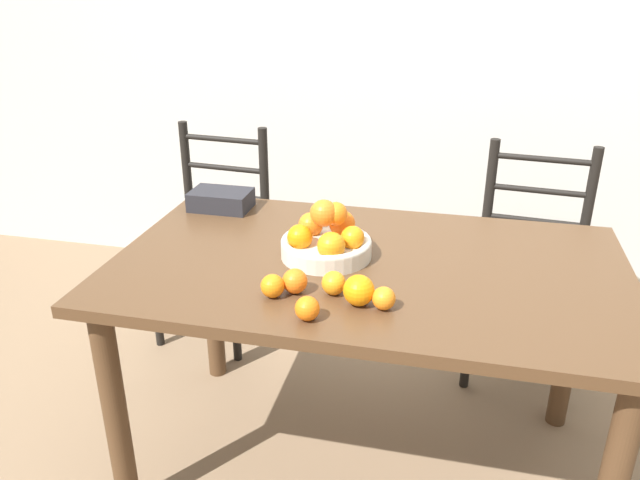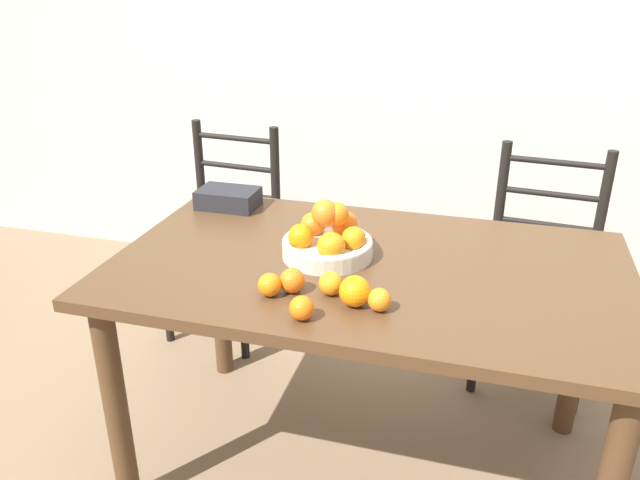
{
  "view_description": "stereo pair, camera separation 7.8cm",
  "coord_description": "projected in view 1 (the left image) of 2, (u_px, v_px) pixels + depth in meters",
  "views": [
    {
      "loc": [
        0.24,
        -1.64,
        1.55
      ],
      "look_at": [
        -0.13,
        -0.07,
        0.84
      ],
      "focal_mm": 35.0,
      "sensor_mm": 36.0,
      "label": 1
    },
    {
      "loc": [
        0.32,
        -1.62,
        1.55
      ],
      "look_at": [
        -0.13,
        -0.07,
        0.84
      ],
      "focal_mm": 35.0,
      "sensor_mm": 36.0,
      "label": 2
    }
  ],
  "objects": [
    {
      "name": "fruit_bowl",
      "position": [
        327.0,
        239.0,
        1.85
      ],
      "size": [
        0.27,
        0.27,
        0.18
      ],
      "color": "beige",
      "rests_on": "dining_table"
    },
    {
      "name": "chair_right",
      "position": [
        529.0,
        266.0,
        2.47
      ],
      "size": [
        0.45,
        0.44,
        0.93
      ],
      "rotation": [
        0.0,
        0.0,
        -0.09
      ],
      "color": "black",
      "rests_on": "ground_plane"
    },
    {
      "name": "dining_table",
      "position": [
        367.0,
        293.0,
        1.88
      ],
      "size": [
        1.5,
        0.89,
        0.76
      ],
      "color": "#4C331E",
      "rests_on": "ground_plane"
    },
    {
      "name": "orange_loose_3",
      "position": [
        295.0,
        281.0,
        1.65
      ],
      "size": [
        0.07,
        0.07,
        0.07
      ],
      "color": "orange",
      "rests_on": "dining_table"
    },
    {
      "name": "chair_left",
      "position": [
        214.0,
        235.0,
        2.75
      ],
      "size": [
        0.45,
        0.43,
        0.93
      ],
      "rotation": [
        0.0,
        0.0,
        -0.08
      ],
      "color": "black",
      "rests_on": "ground_plane"
    },
    {
      "name": "orange_loose_5",
      "position": [
        307.0,
        308.0,
        1.52
      ],
      "size": [
        0.06,
        0.06,
        0.06
      ],
      "color": "orange",
      "rests_on": "dining_table"
    },
    {
      "name": "wall_back",
      "position": [
        421.0,
        26.0,
        2.91
      ],
      "size": [
        8.0,
        0.06,
        2.6
      ],
      "color": "beige",
      "rests_on": "ground_plane"
    },
    {
      "name": "orange_loose_0",
      "position": [
        384.0,
        298.0,
        1.57
      ],
      "size": [
        0.06,
        0.06,
        0.06
      ],
      "color": "orange",
      "rests_on": "dining_table"
    },
    {
      "name": "orange_loose_1",
      "position": [
        273.0,
        286.0,
        1.63
      ],
      "size": [
        0.06,
        0.06,
        0.06
      ],
      "color": "orange",
      "rests_on": "dining_table"
    },
    {
      "name": "ground_plane",
      "position": [
        361.0,
        460.0,
        2.14
      ],
      "size": [
        12.0,
        12.0,
        0.0
      ],
      "primitive_type": "plane",
      "color": "#7F664C"
    },
    {
      "name": "orange_loose_2",
      "position": [
        334.0,
        283.0,
        1.64
      ],
      "size": [
        0.06,
        0.06,
        0.06
      ],
      "color": "orange",
      "rests_on": "dining_table"
    },
    {
      "name": "orange_loose_4",
      "position": [
        359.0,
        290.0,
        1.59
      ],
      "size": [
        0.08,
        0.08,
        0.08
      ],
      "color": "orange",
      "rests_on": "dining_table"
    },
    {
      "name": "book_stack",
      "position": [
        221.0,
        200.0,
        2.23
      ],
      "size": [
        0.21,
        0.14,
        0.07
      ],
      "color": "#232328",
      "rests_on": "dining_table"
    }
  ]
}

